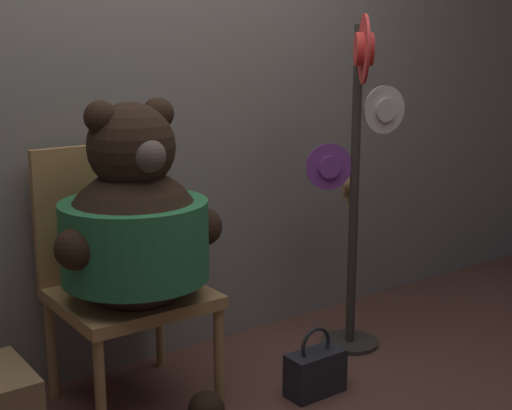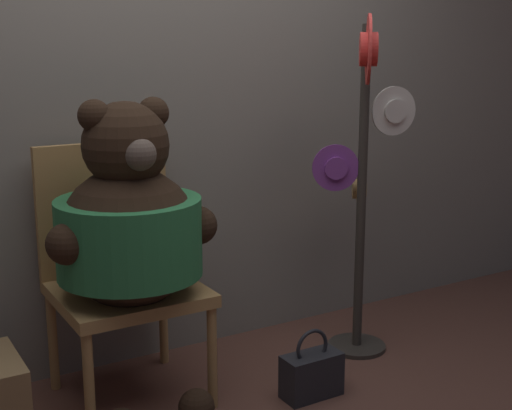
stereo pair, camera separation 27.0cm
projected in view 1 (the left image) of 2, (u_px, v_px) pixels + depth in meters
wall_back at (140, 120)px, 3.16m from camera, size 8.00×0.10×2.23m
chair at (120, 269)px, 2.89m from camera, size 0.57×0.55×1.04m
teddy_bear at (135, 231)px, 2.69m from camera, size 0.68×0.60×1.25m
hat_display_rack at (356, 172)px, 3.30m from camera, size 0.47×0.44×1.57m
handbag_on_ground at (315, 371)px, 2.99m from camera, size 0.25×0.12×0.30m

